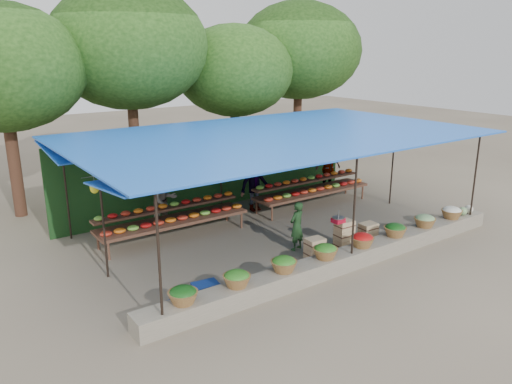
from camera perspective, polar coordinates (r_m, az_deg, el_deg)
ground at (r=14.05m, az=2.26°, el=-4.72°), size 60.00×60.00×0.00m
stone_curb at (r=12.08m, az=10.31°, el=-7.55°), size 10.60×0.55×0.40m
stall_canopy at (r=13.39m, az=2.20°, el=6.12°), size 10.80×6.60×2.82m
produce_baskets at (r=11.88m, az=10.06°, el=-6.06°), size 8.98×0.58×0.34m
netting_backdrop at (r=16.18m, az=-4.51°, el=2.69°), size 10.60×0.06×2.50m
tree_row at (r=18.56m, az=-8.22°, el=15.07°), size 16.51×5.50×7.12m
fruit_table_left at (r=13.70m, az=-9.51°, el=-2.79°), size 4.21×0.95×0.93m
fruit_table_right at (r=16.38m, az=6.37°, el=0.48°), size 4.21×0.95×0.93m
crate_counter at (r=13.06m, az=9.94°, el=-5.16°), size 2.37×0.36×0.77m
weighing_scale at (r=12.73m, az=9.38°, el=-3.12°), size 0.31×0.31×0.33m
vendor_seated at (r=12.76m, az=4.68°, el=-3.89°), size 0.52×0.40×1.28m
customer_left at (r=14.36m, az=-10.45°, el=-0.97°), size 0.90×0.74×1.68m
customer_mid at (r=15.71m, az=-0.05°, el=0.98°), size 1.16×0.67×1.78m
customer_right at (r=18.06m, az=8.22°, el=2.73°), size 1.07×0.59×1.73m
blue_crate_front at (r=9.87m, az=-9.81°, el=-13.49°), size 0.62×0.50×0.33m
blue_crate_back at (r=10.60m, az=-5.75°, el=-11.13°), size 0.57×0.44×0.32m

